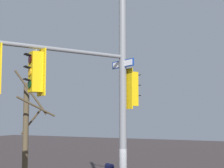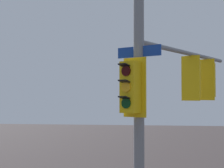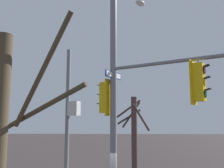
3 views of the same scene
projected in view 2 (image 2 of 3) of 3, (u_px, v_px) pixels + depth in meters
main_signal_pole_assembly at (158, 65)px, 8.30m from camera, size 5.13×5.09×9.50m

